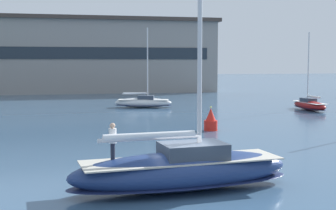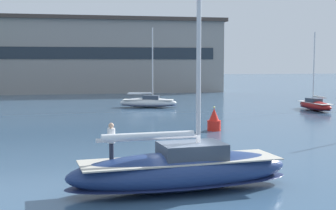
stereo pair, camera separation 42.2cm
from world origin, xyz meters
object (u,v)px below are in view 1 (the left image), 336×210
Objects in this scene: channel_buoy at (211,121)px; sailboat_main at (183,169)px; sailboat_moored_mid_channel at (309,105)px; sailboat_moored_near_marina at (143,102)px.

sailboat_main is at bearing -111.34° from channel_buoy.
sailboat_main reaches higher than sailboat_moored_mid_channel.
sailboat_main is 1.52× the size of sailboat_moored_mid_channel.
sailboat_moored_mid_channel is (19.28, -7.45, -0.05)m from sailboat_moored_near_marina.
sailboat_moored_mid_channel is at bearing 52.90° from sailboat_main.
sailboat_main is 39.21m from sailboat_moored_near_marina.
channel_buoy is at bearing -140.66° from sailboat_moored_mid_channel.
sailboat_moored_near_marina is (4.54, 38.95, -0.28)m from sailboat_main.
sailboat_moored_near_marina is 1.08× the size of sailboat_moored_mid_channel.
channel_buoy is at bearing -83.75° from sailboat_moored_near_marina.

